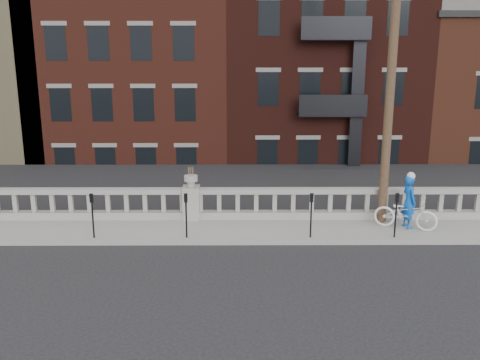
# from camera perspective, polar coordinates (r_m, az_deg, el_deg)

# --- Properties ---
(ground) EXTENTS (120.00, 120.00, 0.00)m
(ground) POSITION_cam_1_polar(r_m,az_deg,el_deg) (14.19, -6.47, -9.69)
(ground) COLOR black
(ground) RESTS_ON ground
(sidewalk) EXTENTS (32.00, 2.20, 0.15)m
(sidewalk) POSITION_cam_1_polar(r_m,az_deg,el_deg) (16.94, -5.42, -5.37)
(sidewalk) COLOR gray
(sidewalk) RESTS_ON ground
(balustrade) EXTENTS (28.00, 0.34, 1.03)m
(balustrade) POSITION_cam_1_polar(r_m,az_deg,el_deg) (17.66, -5.20, -2.61)
(balustrade) COLOR gray
(balustrade) RESTS_ON sidewalk
(planter_pedestal) EXTENTS (0.55, 0.55, 1.76)m
(planter_pedestal) POSITION_cam_1_polar(r_m,az_deg,el_deg) (17.61, -5.21, -2.02)
(planter_pedestal) COLOR gray
(planter_pedestal) RESTS_ON sidewalk
(lower_level) EXTENTS (80.00, 44.00, 20.80)m
(lower_level) POSITION_cam_1_polar(r_m,az_deg,el_deg) (36.09, -1.84, 9.23)
(lower_level) COLOR #605E59
(lower_level) RESTS_ON ground
(utility_pole) EXTENTS (1.60, 0.28, 10.00)m
(utility_pole) POSITION_cam_1_polar(r_m,az_deg,el_deg) (17.16, 15.91, 12.03)
(utility_pole) COLOR #422D1E
(utility_pole) RESTS_ON sidewalk
(parking_meter_b) EXTENTS (0.10, 0.09, 1.36)m
(parking_meter_b) POSITION_cam_1_polar(r_m,az_deg,el_deg) (16.34, -15.48, -3.17)
(parking_meter_b) COLOR black
(parking_meter_b) RESTS_ON sidewalk
(parking_meter_c) EXTENTS (0.10, 0.09, 1.36)m
(parking_meter_c) POSITION_cam_1_polar(r_m,az_deg,el_deg) (15.84, -5.77, -3.25)
(parking_meter_c) COLOR black
(parking_meter_c) RESTS_ON sidewalk
(parking_meter_d) EXTENTS (0.10, 0.09, 1.36)m
(parking_meter_d) POSITION_cam_1_polar(r_m,az_deg,el_deg) (15.92, 7.61, -3.22)
(parking_meter_d) COLOR black
(parking_meter_d) RESTS_ON sidewalk
(parking_meter_e) EXTENTS (0.10, 0.09, 1.36)m
(parking_meter_e) POSITION_cam_1_polar(r_m,az_deg,el_deg) (16.46, 16.32, -3.10)
(parking_meter_e) COLOR black
(parking_meter_e) RESTS_ON sidewalk
(bicycle) EXTENTS (2.03, 1.36, 1.01)m
(bicycle) POSITION_cam_1_polar(r_m,az_deg,el_deg) (17.43, 17.25, -3.39)
(bicycle) COLOR white
(bicycle) RESTS_ON sidewalk
(cyclist) EXTENTS (0.52, 0.68, 1.68)m
(cyclist) POSITION_cam_1_polar(r_m,az_deg,el_deg) (17.48, 17.57, -2.21)
(cyclist) COLOR blue
(cyclist) RESTS_ON sidewalk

